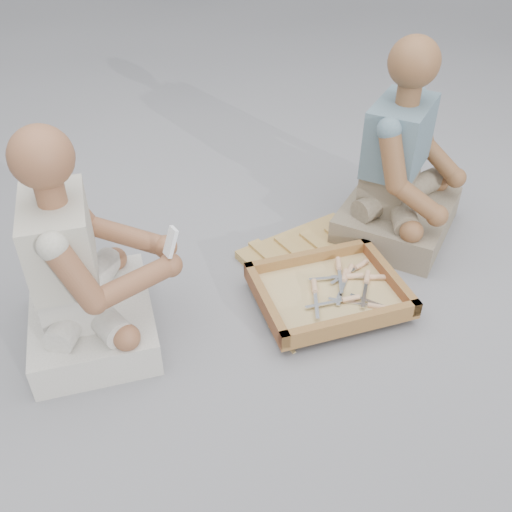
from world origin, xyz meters
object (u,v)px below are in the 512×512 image
object	(u,v)px
craftsman	(81,275)
companion	(401,174)
tool_tray	(328,292)
carved_panel	(311,254)

from	to	relation	value
craftsman	companion	world-z (taller)	companion
tool_tray	craftsman	xyz separation A→B (m)	(-0.90, 0.10, 0.22)
carved_panel	companion	xyz separation A→B (m)	(0.44, 0.09, 0.28)
carved_panel	craftsman	world-z (taller)	craftsman
companion	tool_tray	bearing A→B (deg)	-6.53
carved_panel	craftsman	size ratio (longest dim) A/B	0.67
tool_tray	craftsman	bearing A→B (deg)	173.35
carved_panel	craftsman	xyz separation A→B (m)	(-0.95, -0.20, 0.27)
craftsman	carved_panel	bearing A→B (deg)	103.17
carved_panel	tool_tray	world-z (taller)	tool_tray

